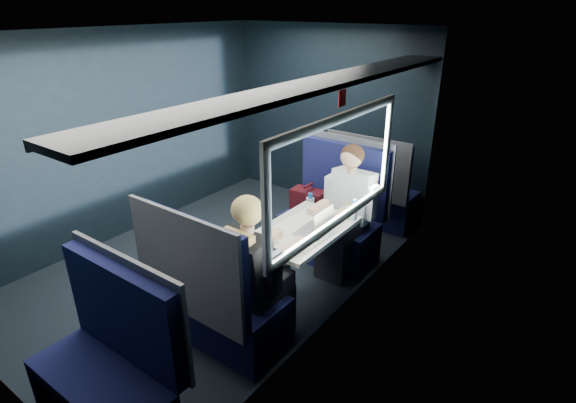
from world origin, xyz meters
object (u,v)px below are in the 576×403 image
Objects in this scene: table at (300,235)px; seat_row_back at (111,374)px; seat_row_front at (372,193)px; bottle_small at (354,211)px; seat_bay_near at (331,219)px; cup at (350,212)px; man at (347,205)px; woman at (254,267)px; seat_bay_far at (216,300)px; laptop at (319,227)px.

seat_row_back reaches higher than table.
seat_row_front is 1.53m from bottle_small.
seat_bay_near is 13.10× the size of cup.
man is 13.75× the size of cup.
man reaches higher than cup.
table is at bearing -84.20° from seat_row_front.
seat_row_back is (0.00, -3.59, 0.00)m from seat_row_front.
cup is at bearing 79.30° from seat_row_back.
table is 0.86× the size of seat_row_back.
seat_bay_near is 2.67m from seat_row_back.
seat_bay_near is at bearing 135.44° from cup.
man is 1.41m from woman.
seat_row_back is at bearing -95.72° from man.
man is (0.07, 0.70, 0.06)m from table.
man reaches higher than table.
seat_row_front is 2.54m from woman.
seat_row_back is at bearing -90.00° from seat_bay_far.
bottle_small is at bearing 69.45° from seat_bay_far.
man is (0.26, -0.17, 0.30)m from seat_bay_near.
seat_bay_far is at bearing -99.03° from man.
bottle_small is at bearing 74.67° from laptop.
bottle_small reaches higher than table.
seat_row_front is at bearing 95.70° from woman.
cup is (0.24, 0.44, 0.12)m from table.
woman reaches higher than seat_bay_near.
cup is (0.17, -0.26, 0.07)m from man.
cup reaches higher than table.
seat_row_front is (0.00, 2.67, -0.00)m from seat_bay_far.
seat_bay_near reaches higher than laptop.
seat_row_back is 0.88× the size of man.
woman is 1.14m from bottle_small.
seat_row_front and seat_row_back have the same top height.
cup is at bearing 61.37° from table.
man is at bearing 128.09° from bottle_small.
seat_bay_near is at bearing 90.49° from seat_bay_far.
seat_row_front is 5.87× the size of bottle_small.
cup is (0.05, 0.44, -0.02)m from laptop.
man is at bearing 123.71° from cup.
man reaches higher than seat_bay_far.
table is at bearing -77.23° from seat_bay_near.
man is 6.69× the size of bottle_small.
table is at bearing 78.22° from seat_bay_far.
bottle_small is at bearing -70.96° from seat_row_front.
seat_bay_near reaches higher than table.
seat_bay_near reaches higher than cup.
man is 0.39m from bottle_small.
seat_row_front is 1.00× the size of seat_row_back.
woman reaches higher than table.
seat_bay_near is 1.09× the size of seat_row_front.
table is 0.92m from seat_bay_near.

